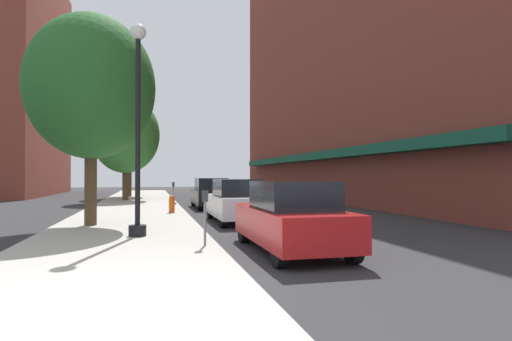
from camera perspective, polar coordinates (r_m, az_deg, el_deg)
ground_plane at (r=23.70m, az=-6.32°, el=-5.04°), size 90.00×90.00×0.00m
sidewalk_slab at (r=24.48m, az=-15.99°, el=-4.73°), size 4.80×50.00×0.12m
building_right_brick at (r=32.63m, az=13.21°, el=18.18°), size 6.80×40.00×24.73m
building_far_background at (r=44.89m, az=-29.61°, el=10.73°), size 6.80×18.00×21.29m
lamppost at (r=12.18m, az=-15.74°, el=5.97°), size 0.48×0.48×5.90m
fire_hydrant at (r=19.42m, az=-11.36°, el=-4.45°), size 0.33×0.26×0.79m
parking_meter_near at (r=10.15m, az=-6.94°, el=-5.47°), size 0.14×0.09×1.31m
parking_meter_far at (r=24.40m, az=-11.17°, el=-2.67°), size 0.14×0.09×1.31m
tree_near at (r=30.41m, az=-17.29°, el=4.66°), size 4.61×4.61×7.16m
tree_mid at (r=15.56m, az=-21.47°, el=10.47°), size 4.26×4.26×7.14m
tree_far at (r=35.45m, az=-16.83°, el=4.38°), size 4.17×4.17×7.22m
car_red at (r=9.96m, az=4.83°, el=-6.37°), size 1.80×4.30×1.66m
car_white at (r=16.21m, az=-2.67°, el=-4.18°), size 1.80×4.30×1.66m
car_black at (r=23.26m, az=-6.18°, el=-3.12°), size 1.80×4.30×1.66m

